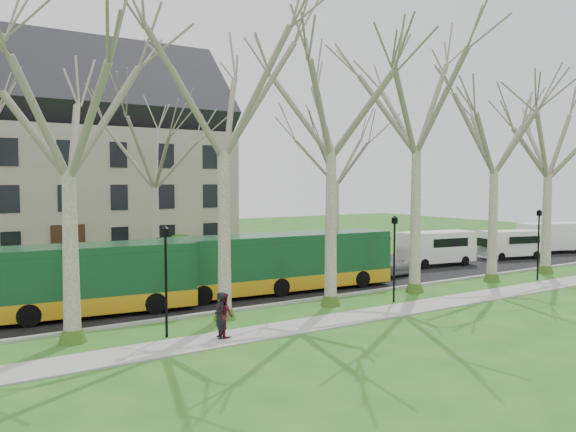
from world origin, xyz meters
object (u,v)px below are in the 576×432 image
at_px(sedan, 386,264).
at_px(pedestrian_b, 224,315).
at_px(bus_lead, 44,282).
at_px(van_a, 436,249).
at_px(pedestrian_a, 220,315).
at_px(van_b, 512,245).
at_px(van_c, 553,238).
at_px(bus_follow, 281,262).

height_order(sedan, pedestrian_b, pedestrian_b).
height_order(bus_lead, pedestrian_b, bus_lead).
relative_size(van_a, pedestrian_a, 3.14).
xyz_separation_m(sedan, van_a, (6.22, 1.54, 0.45)).
bearing_deg(bus_lead, pedestrian_a, -46.86).
bearing_deg(bus_lead, pedestrian_b, -45.38).
relative_size(van_a, pedestrian_b, 3.22).
xyz_separation_m(sedan, van_b, (14.02, 0.96, 0.33)).
height_order(van_c, pedestrian_a, van_c).
xyz_separation_m(pedestrian_a, pedestrian_b, (0.21, 0.10, -0.02)).
bearing_deg(pedestrian_a, van_b, 118.60).
bearing_deg(van_b, bus_follow, -160.56).
distance_m(bus_follow, pedestrian_a, 9.55).
height_order(pedestrian_a, pedestrian_b, pedestrian_a).
bearing_deg(pedestrian_a, van_c, 116.68).
bearing_deg(bus_lead, bus_follow, 4.59).
bearing_deg(bus_follow, van_a, 12.27).
bearing_deg(bus_lead, van_b, 7.94).
bearing_deg(sedan, pedestrian_a, 105.56).
height_order(bus_lead, van_a, bus_lead).
height_order(bus_lead, van_b, bus_lead).
distance_m(van_b, pedestrian_b, 30.02).
bearing_deg(van_a, van_c, 7.69).
height_order(bus_lead, pedestrian_a, bus_lead).
bearing_deg(pedestrian_b, bus_lead, 32.27).
xyz_separation_m(van_c, pedestrian_b, (-35.05, -8.56, -0.39)).
height_order(bus_follow, pedestrian_a, bus_follow).
xyz_separation_m(sedan, pedestrian_a, (-15.09, -7.23, 0.12)).
xyz_separation_m(bus_follow, pedestrian_b, (-6.62, -6.54, -0.77)).
relative_size(bus_lead, sedan, 2.48).
bearing_deg(bus_follow, sedan, 8.00).
xyz_separation_m(bus_lead, van_b, (34.37, 1.30, -0.55)).
xyz_separation_m(van_c, pedestrian_a, (-35.26, -8.66, -0.37)).
relative_size(bus_follow, van_a, 2.34).
xyz_separation_m(bus_lead, van_a, (26.57, 1.87, -0.43)).
distance_m(bus_follow, van_c, 28.50).
height_order(van_a, van_b, van_a).
height_order(van_c, pedestrian_b, van_c).
distance_m(van_c, pedestrian_b, 36.08).
bearing_deg(van_a, bus_follow, -163.53).
bearing_deg(pedestrian_b, van_b, -80.93).
xyz_separation_m(sedan, van_c, (20.17, 1.43, 0.49)).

